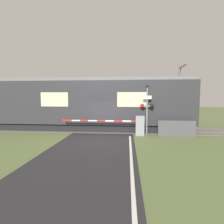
% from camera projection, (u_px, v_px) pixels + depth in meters
% --- Properties ---
extents(ground_plane, '(80.00, 80.00, 0.00)m').
position_uv_depth(ground_plane, '(99.00, 139.00, 11.23)').
color(ground_plane, '#5B6B3D').
extents(track_bed, '(36.00, 3.20, 0.13)m').
position_uv_depth(track_bed, '(105.00, 129.00, 14.51)').
color(track_bed, '#666056').
rests_on(track_bed, ground_plane).
extents(train, '(21.29, 2.76, 4.20)m').
position_uv_depth(train, '(61.00, 104.00, 14.66)').
color(train, black).
rests_on(train, ground_plane).
extents(crossing_barrier, '(5.94, 0.44, 1.39)m').
position_uv_depth(crossing_barrier, '(134.00, 125.00, 12.36)').
color(crossing_barrier, gray).
rests_on(crossing_barrier, ground_plane).
extents(signal_post, '(0.96, 0.26, 3.55)m').
position_uv_depth(signal_post, '(147.00, 107.00, 12.32)').
color(signal_post, gray).
rests_on(signal_post, ground_plane).
extents(catenary_pole, '(0.20, 1.90, 5.70)m').
position_uv_depth(catenary_pole, '(179.00, 94.00, 15.68)').
color(catenary_pole, slate).
rests_on(catenary_pole, ground_plane).
extents(roadside_fence, '(2.52, 0.06, 1.10)m').
position_uv_depth(roadside_fence, '(177.00, 129.00, 11.99)').
color(roadside_fence, '#4C4C51').
rests_on(roadside_fence, ground_plane).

